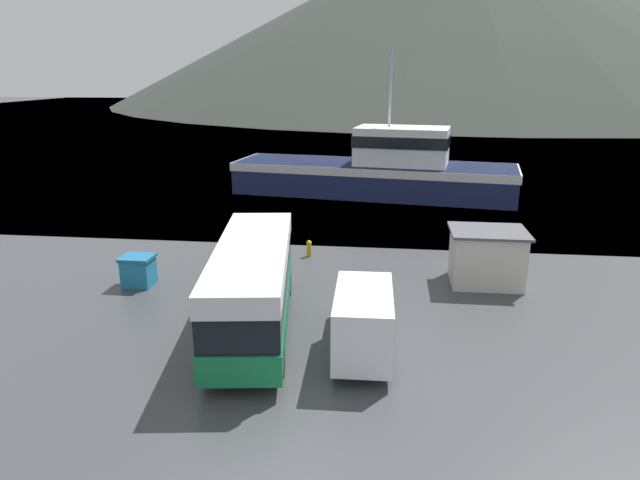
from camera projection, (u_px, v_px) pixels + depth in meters
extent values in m
plane|color=#3D5160|center=(380.00, 110.00, 146.33)|extent=(240.00, 240.00, 0.00)
cone|color=#2D332D|center=(458.00, 14.00, 176.91)|extent=(210.09, 210.09, 53.43)
cube|color=#146B3D|center=(254.00, 306.00, 21.59)|extent=(3.96, 10.31, 1.01)
cube|color=black|center=(253.00, 279.00, 21.28)|extent=(3.88, 10.11, 1.16)
cube|color=silver|center=(252.00, 255.00, 21.01)|extent=(3.96, 10.31, 0.72)
cube|color=black|center=(263.00, 245.00, 26.18)|extent=(2.27, 0.38, 1.56)
cylinder|color=black|center=(235.00, 285.00, 25.08)|extent=(0.42, 0.93, 0.90)
cylinder|color=black|center=(287.00, 285.00, 25.13)|extent=(0.42, 0.93, 0.90)
cylinder|color=black|center=(208.00, 364.00, 18.34)|extent=(0.42, 0.93, 0.90)
cylinder|color=black|center=(280.00, 363.00, 18.38)|extent=(0.42, 0.93, 0.90)
cube|color=silver|center=(363.00, 321.00, 19.23)|extent=(2.03, 4.17, 2.08)
cube|color=silver|center=(365.00, 301.00, 22.17)|extent=(1.97, 1.81, 1.15)
cube|color=black|center=(365.00, 286.00, 21.08)|extent=(1.63, 0.10, 0.73)
cylinder|color=black|center=(342.00, 316.00, 22.18)|extent=(0.24, 0.71, 0.70)
cylinder|color=black|center=(386.00, 317.00, 22.03)|extent=(0.24, 0.71, 0.70)
cylinder|color=black|center=(336.00, 361.00, 18.70)|extent=(0.24, 0.71, 0.70)
cylinder|color=black|center=(388.00, 364.00, 18.55)|extent=(0.24, 0.71, 0.70)
cube|color=#19234C|center=(373.00, 179.00, 45.46)|extent=(22.52, 9.18, 2.50)
cube|color=white|center=(373.00, 167.00, 45.19)|extent=(22.74, 9.27, 0.62)
cube|color=white|center=(402.00, 146.00, 44.13)|extent=(7.55, 5.15, 2.89)
cube|color=black|center=(402.00, 140.00, 44.01)|extent=(7.70, 5.29, 0.87)
cylinder|color=#B2B2B7|center=(390.00, 89.00, 43.19)|extent=(0.20, 0.20, 5.67)
cube|color=teal|center=(139.00, 272.00, 26.17)|extent=(1.29, 1.18, 1.26)
cube|color=#1A5F86|center=(137.00, 258.00, 25.97)|extent=(1.41, 1.30, 0.14)
cube|color=beige|center=(486.00, 258.00, 26.27)|extent=(3.14, 2.60, 2.43)
cube|color=#4C4C51|center=(489.00, 231.00, 25.91)|extent=(3.45, 2.86, 0.12)
cube|color=maroon|center=(321.00, 161.00, 60.27)|extent=(7.27, 2.81, 0.71)
cylinder|color=#B29919|center=(309.00, 250.00, 30.35)|extent=(0.25, 0.25, 0.67)
sphere|color=#B29919|center=(309.00, 243.00, 30.23)|extent=(0.29, 0.29, 0.29)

